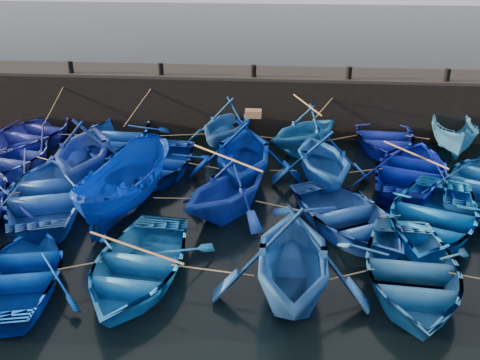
{
  "coord_description": "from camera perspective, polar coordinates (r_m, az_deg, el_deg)",
  "views": [
    {
      "loc": [
        1.44,
        -12.85,
        8.09
      ],
      "look_at": [
        0.0,
        3.2,
        0.7
      ],
      "focal_mm": 40.0,
      "sensor_mm": 36.0,
      "label": 1
    }
  ],
  "objects": [
    {
      "name": "ground",
      "position": [
        15.26,
        -1.09,
        -7.4
      ],
      "size": [
        120.0,
        120.0,
        0.0
      ],
      "primitive_type": "plane",
      "color": "black",
      "rests_on": "ground"
    },
    {
      "name": "quay_wall",
      "position": [
        24.38,
        1.55,
        8.33
      ],
      "size": [
        26.0,
        2.5,
        2.5
      ],
      "primitive_type": "cube",
      "color": "black",
      "rests_on": "ground"
    },
    {
      "name": "quay_top",
      "position": [
        24.04,
        1.59,
        11.33
      ],
      "size": [
        26.0,
        2.5,
        0.12
      ],
      "primitive_type": "cube",
      "color": "black",
      "rests_on": "quay_wall"
    },
    {
      "name": "bollard_0",
      "position": [
        24.91,
        -17.63,
        11.41
      ],
      "size": [
        0.24,
        0.24,
        0.5
      ],
      "primitive_type": "cylinder",
      "color": "black",
      "rests_on": "quay_top"
    },
    {
      "name": "bollard_1",
      "position": [
        23.68,
        -8.45,
        11.64
      ],
      "size": [
        0.24,
        0.24,
        0.5
      ],
      "primitive_type": "cylinder",
      "color": "black",
      "rests_on": "quay_top"
    },
    {
      "name": "bollard_2",
      "position": [
        23.1,
        1.45,
        11.57
      ],
      "size": [
        0.24,
        0.24,
        0.5
      ],
      "primitive_type": "cylinder",
      "color": "black",
      "rests_on": "quay_top"
    },
    {
      "name": "bollard_3",
      "position": [
        23.19,
        11.55,
        11.14
      ],
      "size": [
        0.24,
        0.24,
        0.5
      ],
      "primitive_type": "cylinder",
      "color": "black",
      "rests_on": "quay_top"
    },
    {
      "name": "bollard_4",
      "position": [
        23.96,
        21.25,
        10.41
      ],
      "size": [
        0.24,
        0.24,
        0.5
      ],
      "primitive_type": "cylinder",
      "color": "black",
      "rests_on": "quay_top"
    },
    {
      "name": "boat_0",
      "position": [
        24.08,
        -21.32,
        4.64
      ],
      "size": [
        4.93,
        5.98,
        1.08
      ],
      "primitive_type": "imported",
      "rotation": [
        0.0,
        0.0,
        2.88
      ],
      "color": "navy",
      "rests_on": "ground"
    },
    {
      "name": "boat_1",
      "position": [
        22.71,
        -13.16,
        4.58
      ],
      "size": [
        3.95,
        5.41,
        1.1
      ],
      "primitive_type": "imported",
      "rotation": [
        0.0,
        0.0,
        -0.03
      ],
      "color": "#0C3CA4",
      "rests_on": "ground"
    },
    {
      "name": "boat_2",
      "position": [
        22.14,
        -1.39,
        6.08
      ],
      "size": [
        4.47,
        4.83,
        2.1
      ],
      "primitive_type": "imported",
      "rotation": [
        0.0,
        0.0,
        -0.3
      ],
      "color": "#1B5291",
      "rests_on": "ground"
    },
    {
      "name": "boat_3",
      "position": [
        21.7,
        7.02,
        5.38
      ],
      "size": [
        4.98,
        5.02,
        2.0
      ],
      "primitive_type": "imported",
      "rotation": [
        0.0,
        0.0,
        -0.74
      ],
      "color": "#1865B4",
      "rests_on": "ground"
    },
    {
      "name": "boat_4",
      "position": [
        23.04,
        15.06,
        4.61
      ],
      "size": [
        3.86,
        5.24,
        1.06
      ],
      "primitive_type": "imported",
      "rotation": [
        0.0,
        0.0,
        -0.04
      ],
      "color": "#1423A2",
      "rests_on": "ground"
    },
    {
      "name": "boat_5",
      "position": [
        23.28,
        21.79,
        4.59
      ],
      "size": [
        2.0,
        4.29,
        1.6
      ],
      "primitive_type": "imported",
      "rotation": [
        0.0,
        0.0,
        -0.11
      ],
      "color": "#2D76B5",
      "rests_on": "ground"
    },
    {
      "name": "boat_6",
      "position": [
        21.85,
        -22.95,
        2.13
      ],
      "size": [
        3.91,
        4.85,
        0.89
      ],
      "primitive_type": "imported",
      "rotation": [
        0.0,
        0.0,
        2.93
      ],
      "color": "#2D40AF",
      "rests_on": "ground"
    },
    {
      "name": "boat_7",
      "position": [
        19.87,
        -16.28,
        3.27
      ],
      "size": [
        4.52,
        5.04,
        2.37
      ],
      "primitive_type": "imported",
      "rotation": [
        0.0,
        0.0,
        3.29
      ],
      "color": "#1F3C9F",
      "rests_on": "ground"
    },
    {
      "name": "boat_8",
      "position": [
        19.84,
        -8.51,
        1.74
      ],
      "size": [
        3.69,
        4.81,
        0.93
      ],
      "primitive_type": "imported",
      "rotation": [
        0.0,
        0.0,
        -0.12
      ],
      "color": "navy",
      "rests_on": "ground"
    },
    {
      "name": "boat_9",
      "position": [
        18.64,
        0.46,
        3.1
      ],
      "size": [
        4.22,
        4.86,
        2.5
      ],
      "primitive_type": "imported",
      "rotation": [
        0.0,
        0.0,
        3.17
      ],
      "color": "#002893",
      "rests_on": "ground"
    },
    {
      "name": "boat_10",
      "position": [
        18.75,
        8.93,
        2.41
      ],
      "size": [
        4.39,
        4.82,
        2.19
      ],
      "primitive_type": "imported",
      "rotation": [
        0.0,
        0.0,
        3.36
      ],
      "color": "#1451B3",
      "rests_on": "ground"
    },
    {
      "name": "boat_11",
      "position": [
        19.92,
        17.92,
        1.1
      ],
      "size": [
        5.26,
        6.14,
        1.08
      ],
      "primitive_type": "imported",
      "rotation": [
        0.0,
        0.0,
        2.79
      ],
      "color": "#011393",
      "rests_on": "ground"
    },
    {
      "name": "boat_14",
      "position": [
        18.23,
        -19.9,
        -1.36
      ],
      "size": [
        5.33,
        6.3,
        1.11
      ],
      "primitive_type": "imported",
      "rotation": [
        0.0,
        0.0,
        3.46
      ],
      "color": "blue",
      "rests_on": "ground"
    },
    {
      "name": "boat_15",
      "position": [
        17.16,
        -12.21,
        -0.57
      ],
      "size": [
        2.86,
        5.17,
        1.89
      ],
      "primitive_type": "imported",
      "rotation": [
        0.0,
        0.0,
        2.92
      ],
      "color": "#002A91",
      "rests_on": "ground"
    },
    {
      "name": "boat_16",
      "position": [
        16.56,
        -1.38,
        -0.82
      ],
      "size": [
        4.75,
        4.88,
        1.95
      ],
      "primitive_type": "imported",
      "rotation": [
        0.0,
        0.0,
        -0.61
      ],
      "color": "#1233BD",
      "rests_on": "ground"
    },
    {
      "name": "boat_17",
      "position": [
        16.18,
        11.52,
        -3.87
      ],
      "size": [
        5.41,
        5.95,
        1.01
      ],
      "primitive_type": "imported",
      "rotation": [
        0.0,
        0.0,
        0.51
      ],
      "color": "#1A499E",
      "rests_on": "ground"
    },
    {
      "name": "boat_18",
      "position": [
        16.75,
        19.78,
        -3.68
      ],
      "size": [
        5.5,
        6.38,
        1.11
      ],
      "primitive_type": "imported",
      "rotation": [
        0.0,
        0.0,
        -0.37
      ],
      "color": "#0558BE",
      "rests_on": "ground"
    },
    {
      "name": "boat_21",
      "position": [
        14.6,
        -22.13,
        -8.99
      ],
      "size": [
        4.0,
        4.93,
        0.9
      ],
      "primitive_type": "imported",
      "rotation": [
        0.0,
        0.0,
        3.37
      ],
      "color": "#0237A7",
      "rests_on": "ground"
    },
    {
      "name": "boat_22",
      "position": [
        13.94,
        -10.97,
        -8.89
      ],
      "size": [
        3.76,
        5.01,
        0.99
      ],
      "primitive_type": "imported",
      "rotation": [
        0.0,
        0.0,
        -0.08
      ],
      "color": "blue",
      "rests_on": "ground"
    },
    {
      "name": "boat_23",
      "position": [
        12.86,
        5.61,
        -8.06
      ],
      "size": [
        3.88,
        4.49,
        2.34
      ],
      "primitive_type": "imported",
      "rotation": [
        0.0,
        0.0,
        0.01
      ],
      "color": "#1B5192",
      "rests_on": "ground"
    },
    {
      "name": "boat_24",
      "position": [
        14.05,
        17.78,
        -9.33
      ],
      "size": [
        3.89,
        5.21,
        1.03
      ],
      "primitive_type": "imported",
      "rotation": [
        0.0,
        0.0,
        -0.07
      ],
      "color": "#276DB0",
      "rests_on": "ground"
    },
    {
      "name": "wooden_crate",
      "position": [
        18.16,
        1.42,
        7.1
      ],
      "size": [
        0.55,
        0.37,
        0.24
      ],
      "primitive_type": "cube",
      "color": "#8C603D",
      "rests_on": "boat_9"
    },
    {
      "name": "mooring_ropes",
      "position": [
        19.3,
        0.78,
        2.69
      ],
      "size": [
        17.69,
        11.96,
        2.1
      ],
      "color": "tan",
      "rests_on": "ground"
    },
    {
      "name": "loose_oars",
      "position": [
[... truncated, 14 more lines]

